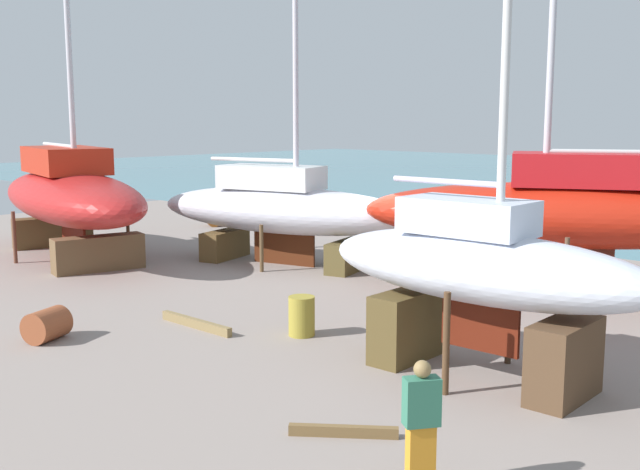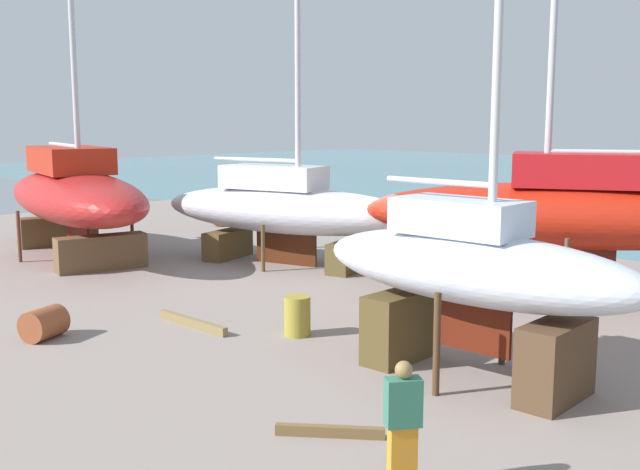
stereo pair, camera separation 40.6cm
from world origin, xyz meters
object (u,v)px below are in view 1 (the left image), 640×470
Objects in this scene: sailboat_large_starboard at (567,212)px; barrel_tipped_left at (302,316)px; sailboat_small_center at (283,208)px; barrel_ochre at (47,325)px; worker at (421,423)px; sailboat_far_slipway at (71,195)px; barrel_tar_black at (216,218)px; sailboat_mid_port at (480,272)px.

barrel_tipped_left is (-2.10, -7.86, -1.70)m from sailboat_large_starboard.
barrel_ochre is (2.50, -9.19, -1.47)m from sailboat_small_center.
worker is 1.97× the size of barrel_tipped_left.
sailboat_large_starboard is (14.14, 6.56, 0.05)m from sailboat_far_slipway.
sailboat_far_slipway is 12.22m from barrel_tipped_left.
sailboat_far_slipway is 7.16m from sailboat_small_center.
sailboat_large_starboard is 16.74m from barrel_tar_black.
worker is 7.02m from barrel_tipped_left.
barrel_ochre is 5.32m from barrel_tipped_left.
barrel_tipped_left is (-4.16, -0.28, -1.50)m from sailboat_mid_port.
sailboat_small_center reaches higher than barrel_ochre.
barrel_ochre is 1.00× the size of barrel_tipped_left.
worker reaches higher than barrel_ochre.
barrel_tar_black is at bearing 120.05° from sailboat_far_slipway.
sailboat_small_center reaches higher than barrel_tipped_left.
barrel_tipped_left is at bearing -32.69° from barrel_tar_black.
barrel_tipped_left is (-5.88, 3.80, -0.44)m from worker.
sailboat_mid_port reaches higher than barrel_tar_black.
barrel_ochre is at bearing -90.49° from sailboat_small_center.
barrel_tar_black is (-14.48, 9.29, -0.09)m from barrel_tipped_left.
sailboat_far_slipway is 0.98× the size of sailboat_large_starboard.
sailboat_far_slipway is 18.17× the size of barrel_ochre.
worker is 24.22m from barrel_tar_black.
sailboat_small_center is 15.04m from worker.
barrel_tipped_left is (3.58, 3.93, 0.09)m from barrel_ochre.
sailboat_small_center is 18.11× the size of barrel_tipped_left.
sailboat_mid_port is at bearing 9.46° from sailboat_far_slipway.
worker is at bearing -69.05° from sailboat_mid_port.
barrel_tar_black is (-2.45, 8.00, -1.74)m from sailboat_far_slipway.
sailboat_small_center is 9.63m from barrel_ochre.
barrel_ochre is 0.92× the size of barrel_tar_black.
sailboat_far_slipway is 15.58m from sailboat_large_starboard.
sailboat_mid_port is at bearing -32.53° from worker.
sailboat_mid_port is 8.95m from barrel_ochre.
barrel_ochre is (-7.74, -4.21, -1.59)m from sailboat_mid_port.
sailboat_small_center is 16.63× the size of barrel_tar_black.
barrel_ochre is at bearing -132.33° from barrel_tipped_left.
worker is (11.97, -9.06, -0.94)m from sailboat_small_center.
barrel_tar_black is at bearing -33.34° from sailboat_large_starboard.
sailboat_large_starboard reaches higher than barrel_tar_black.
sailboat_far_slipway is at bearing -73.00° from barrel_tar_black.
sailboat_large_starboard is 13.21m from barrel_ochre.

